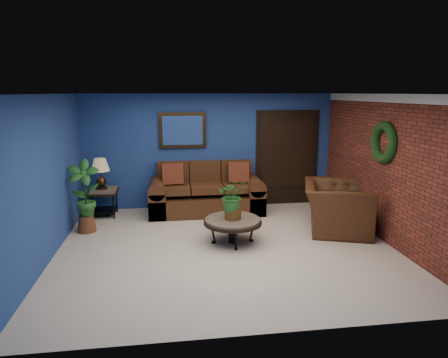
{
  "coord_description": "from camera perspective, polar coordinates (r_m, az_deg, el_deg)",
  "views": [
    {
      "loc": [
        -0.9,
        -6.21,
        2.53
      ],
      "look_at": [
        0.04,
        0.55,
        1.04
      ],
      "focal_mm": 32.0,
      "sensor_mm": 36.0,
      "label": 1
    }
  ],
  "objects": [
    {
      "name": "floor_plant",
      "position": [
        7.83,
        16.99,
        -3.97
      ],
      "size": [
        0.41,
        0.36,
        0.79
      ],
      "color": "brown",
      "rests_on": "ground"
    },
    {
      "name": "tall_plant",
      "position": [
        7.68,
        -19.32,
        -2.02
      ],
      "size": [
        0.59,
        0.41,
        1.35
      ],
      "color": "brown",
      "rests_on": "ground"
    },
    {
      "name": "side_chair",
      "position": [
        8.62,
        -1.24,
        -1.19
      ],
      "size": [
        0.43,
        0.43,
        0.92
      ],
      "rotation": [
        0.0,
        0.0,
        -0.12
      ],
      "color": "#523417",
      "rests_on": "ground"
    },
    {
      "name": "wreath",
      "position": [
        7.26,
        21.86,
        4.88
      ],
      "size": [
        0.16,
        0.72,
        0.72
      ],
      "primitive_type": "torus",
      "rotation": [
        0.0,
        1.57,
        0.0
      ],
      "color": "black",
      "rests_on": "wall_right_brick"
    },
    {
      "name": "wall_mirror",
      "position": [
        8.71,
        -5.94,
        6.92
      ],
      "size": [
        1.02,
        0.06,
        0.77
      ],
      "primitive_type": "cube",
      "color": "#402B14",
      "rests_on": "wall_back"
    },
    {
      "name": "wall_right_brick",
      "position": [
        7.32,
        22.18,
        1.33
      ],
      "size": [
        0.04,
        5.0,
        2.5
      ],
      "primitive_type": "cube",
      "color": "maroon",
      "rests_on": "ground"
    },
    {
      "name": "sofa",
      "position": [
        8.61,
        -2.63,
        -2.33
      ],
      "size": [
        2.4,
        1.04,
        1.08
      ],
      "color": "#4C2C15",
      "rests_on": "ground"
    },
    {
      "name": "table_lamp",
      "position": [
        8.52,
        -17.23,
        1.23
      ],
      "size": [
        0.37,
        0.37,
        0.61
      ],
      "color": "#402B14",
      "rests_on": "end_table"
    },
    {
      "name": "wall_left",
      "position": [
        6.6,
        -24.0,
        0.07
      ],
      "size": [
        0.04,
        5.0,
        2.5
      ],
      "primitive_type": "cube",
      "color": "navy",
      "rests_on": "ground"
    },
    {
      "name": "ceiling",
      "position": [
        6.27,
        0.35,
        12.06
      ],
      "size": [
        5.5,
        5.0,
        0.02
      ],
      "primitive_type": "cube",
      "color": "white",
      "rests_on": "wall_back"
    },
    {
      "name": "end_table",
      "position": [
        8.63,
        -17.0,
        -2.24
      ],
      "size": [
        0.63,
        0.63,
        0.57
      ],
      "color": "#4F4B45",
      "rests_on": "ground"
    },
    {
      "name": "coffee_plant",
      "position": [
        6.69,
        1.27,
        -2.62
      ],
      "size": [
        0.51,
        0.45,
        0.69
      ],
      "color": "brown",
      "rests_on": "coffee_table"
    },
    {
      "name": "closet_door",
      "position": [
        9.2,
        8.96,
        2.91
      ],
      "size": [
        1.44,
        0.06,
        2.18
      ],
      "primitive_type": "cube",
      "color": "black",
      "rests_on": "wall_back"
    },
    {
      "name": "crown_molding",
      "position": [
        7.19,
        22.74,
        10.6
      ],
      "size": [
        0.03,
        5.0,
        0.14
      ],
      "primitive_type": "cube",
      "color": "white",
      "rests_on": "wall_right_brick"
    },
    {
      "name": "floor",
      "position": [
        6.76,
        0.32,
        -9.63
      ],
      "size": [
        5.5,
        5.5,
        0.0
      ],
      "primitive_type": "plane",
      "color": "beige",
      "rests_on": "ground"
    },
    {
      "name": "armchair",
      "position": [
        7.7,
        15.82,
        -3.9
      ],
      "size": [
        1.56,
        1.67,
        0.88
      ],
      "primitive_type": "imported",
      "rotation": [
        0.0,
        0.0,
        1.24
      ],
      "color": "#4C2C15",
      "rests_on": "ground"
    },
    {
      "name": "coffee_table",
      "position": [
        6.82,
        1.25,
        -6.16
      ],
      "size": [
        0.99,
        0.99,
        0.43
      ],
      "rotation": [
        0.0,
        0.0,
        -0.01
      ],
      "color": "#4F4B45",
      "rests_on": "ground"
    },
    {
      "name": "wall_back",
      "position": [
        8.85,
        -1.99,
        4.0
      ],
      "size": [
        5.5,
        0.04,
        2.5
      ],
      "primitive_type": "cube",
      "color": "navy",
      "rests_on": "ground"
    }
  ]
}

